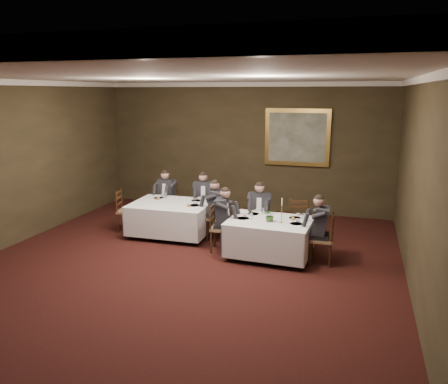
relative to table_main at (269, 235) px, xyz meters
The scene contains 26 objects.
ground 2.15m from the table_main, 133.28° to the right, with size 10.00×10.00×0.00m, color black.
ceiling 3.70m from the table_main, 133.28° to the right, with size 8.00×10.00×0.10m, color silver.
back_wall 3.98m from the table_main, 112.56° to the left, with size 8.00×0.10×3.50m, color #2E2717.
right_wall 3.25m from the table_main, 30.88° to the right, with size 0.10×10.00×3.50m, color #2E2717.
crown_molding 3.66m from the table_main, 133.28° to the right, with size 8.00×10.00×0.12m.
table_main is the anchor object (origin of this frame).
table_second 2.53m from the table_main, 164.52° to the left, with size 1.83×1.42×0.67m.
chair_main_backleft 0.96m from the table_main, 115.35° to the left, with size 0.50×0.48×1.00m.
diner_main_backleft 0.94m from the table_main, 115.56° to the left, with size 0.46×0.53×1.35m.
chair_main_backright 0.96m from the table_main, 60.23° to the left, with size 0.51×0.50×1.00m.
chair_main_endleft 1.05m from the table_main, behind, with size 0.47×0.49×1.00m.
diner_main_endleft 1.03m from the table_main, behind, with size 0.53×0.46×1.35m.
chair_main_endright 1.05m from the table_main, ahead, with size 0.43×0.45×1.00m.
diner_main_endright 1.03m from the table_main, ahead, with size 0.49×0.43×1.35m.
chair_sec_backleft 3.35m from the table_main, 151.73° to the left, with size 0.50×0.48×1.00m.
diner_sec_backleft 3.34m from the table_main, 151.92° to the left, with size 0.47×0.54×1.35m.
chair_sec_backright 2.56m from the table_main, 140.96° to the left, with size 0.53×0.52×1.00m.
diner_sec_backright 2.55m from the table_main, 141.11° to the left, with size 0.51×0.57×1.35m.
chair_sec_endright 1.49m from the table_main, 151.55° to the left, with size 0.46×0.48×1.00m.
diner_sec_endright 1.49m from the table_main, 151.72° to the left, with size 0.52×0.45×1.35m.
chair_sec_endleft 3.64m from the table_main, 169.83° to the left, with size 0.50×0.52×1.00m.
centerpiece 0.46m from the table_main, 73.38° to the right, with size 0.24×0.21×0.27m, color #2D5926.
candlestick 0.56m from the table_main, 18.09° to the right, with size 0.07×0.07×0.50m.
place_setting_table_main 0.64m from the table_main, 133.86° to the left, with size 0.33×0.31×0.14m.
place_setting_table_second 3.09m from the table_main, 159.70° to the left, with size 0.33×0.31×0.14m.
painting 3.77m from the table_main, 90.00° to the left, with size 1.71×0.09×1.51m.
Camera 1 is at (3.08, -6.66, 3.25)m, focal length 35.00 mm.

